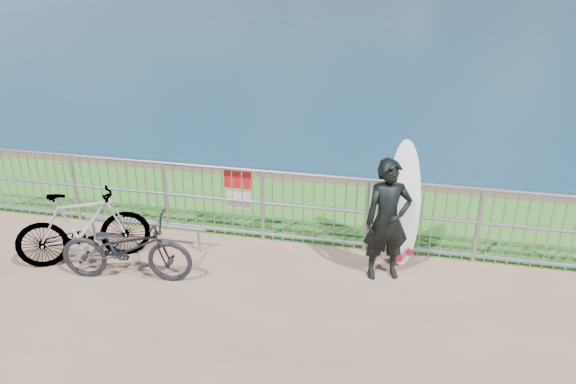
% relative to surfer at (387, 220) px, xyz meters
% --- Properties ---
extents(grass_strip, '(120.00, 120.00, 0.00)m').
position_rel_surfer_xyz_m(grass_strip, '(-1.30, 1.71, -0.81)').
color(grass_strip, '#26631B').
rests_on(grass_strip, ground).
extents(railing, '(10.06, 0.10, 1.13)m').
position_rel_surfer_xyz_m(railing, '(-1.29, 0.61, -0.24)').
color(railing, '#92959A').
rests_on(railing, ground).
extents(surfer, '(0.70, 0.57, 1.65)m').
position_rel_surfer_xyz_m(surfer, '(0.00, 0.00, 0.00)').
color(surfer, black).
rests_on(surfer, ground).
extents(surfboard, '(0.52, 0.48, 1.73)m').
position_rel_surfer_xyz_m(surfboard, '(0.19, 0.45, -0.03)').
color(surfboard, white).
rests_on(surfboard, ground).
extents(bicycle_near, '(1.79, 0.81, 0.91)m').
position_rel_surfer_xyz_m(bicycle_near, '(-3.27, -0.76, -0.37)').
color(bicycle_near, black).
rests_on(bicycle_near, ground).
extents(bicycle_far, '(1.78, 1.29, 1.06)m').
position_rel_surfer_xyz_m(bicycle_far, '(-4.04, -0.48, -0.29)').
color(bicycle_far, black).
rests_on(bicycle_far, ground).
extents(bike_rack, '(1.84, 0.05, 0.38)m').
position_rel_surfer_xyz_m(bike_rack, '(-3.43, 0.09, -0.51)').
color(bike_rack, '#92959A').
rests_on(bike_rack, ground).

